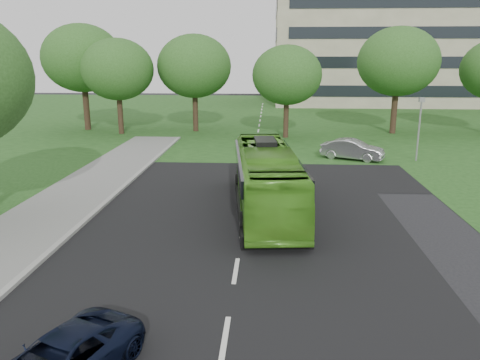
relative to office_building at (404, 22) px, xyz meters
The scene contains 11 objects.
ground 66.91m from the office_building, 109.51° to the right, with size 160.00×160.00×0.00m, color black.
street_surfaces 46.81m from the office_building, 119.67° to the right, with size 120.00×120.00×0.15m.
office_building is the anchor object (origin of this frame).
tree_park_a 49.76m from the office_building, 135.44° to the right, with size 6.74×6.74×8.96m.
tree_park_b 43.49m from the office_building, 130.96° to the right, with size 7.17×7.17×9.40m.
tree_park_c 41.26m from the office_building, 118.40° to the right, with size 6.25×6.25×8.30m.
tree_park_d 34.32m from the office_building, 105.18° to the right, with size 7.58×7.58×10.02m.
tree_park_f 51.19m from the office_building, 140.71° to the right, with size 7.81×7.81×10.42m.
bus 61.85m from the office_building, 110.14° to the right, with size 2.58×11.03×3.07m, color #4D9923.
sedan 48.93m from the office_building, 108.21° to the right, with size 1.54×4.43×1.46m, color #A2A3A6.
camera_pole 47.51m from the office_building, 102.85° to the right, with size 0.42×0.38×4.49m.
Camera 1 is at (1.07, -16.82, 7.17)m, focal length 35.00 mm.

